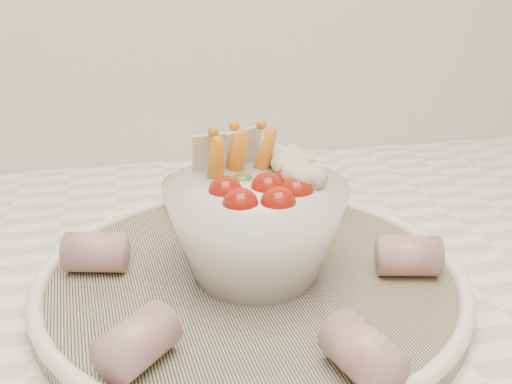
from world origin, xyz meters
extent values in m
cube|color=white|center=(0.00, 1.45, 0.90)|extent=(2.04, 0.62, 0.04)
cylinder|color=navy|center=(0.11, 1.42, 0.93)|extent=(0.37, 0.37, 0.01)
torus|color=white|center=(0.11, 1.42, 0.94)|extent=(0.34, 0.34, 0.01)
sphere|color=#9A1809|center=(0.09, 1.39, 1.01)|extent=(0.03, 0.03, 0.03)
sphere|color=#9A1809|center=(0.12, 1.38, 1.01)|extent=(0.03, 0.03, 0.03)
sphere|color=#9A1809|center=(0.14, 1.40, 1.01)|extent=(0.03, 0.03, 0.03)
sphere|color=#9A1809|center=(0.08, 1.41, 1.01)|extent=(0.03, 0.03, 0.03)
sphere|color=#9A1809|center=(0.12, 1.41, 1.01)|extent=(0.03, 0.03, 0.03)
sphere|color=#9A1809|center=(0.14, 1.42, 1.01)|extent=(0.03, 0.03, 0.03)
sphere|color=#476622|center=(0.10, 1.44, 1.00)|extent=(0.02, 0.02, 0.02)
cone|color=orange|center=(0.08, 1.44, 1.02)|extent=(0.02, 0.04, 0.06)
cone|color=orange|center=(0.10, 1.46, 1.02)|extent=(0.03, 0.04, 0.06)
cone|color=orange|center=(0.12, 1.46, 1.02)|extent=(0.03, 0.04, 0.06)
sphere|color=beige|center=(0.14, 1.44, 1.01)|extent=(0.03, 0.03, 0.03)
sphere|color=beige|center=(0.15, 1.41, 1.01)|extent=(0.03, 0.03, 0.03)
sphere|color=beige|center=(0.14, 1.46, 1.01)|extent=(0.03, 0.03, 0.03)
cube|color=beige|center=(0.09, 1.46, 1.02)|extent=(0.04, 0.02, 0.04)
cube|color=beige|center=(0.11, 1.47, 1.02)|extent=(0.04, 0.03, 0.04)
cylinder|color=#A14956|center=(0.23, 1.39, 0.95)|extent=(0.05, 0.04, 0.03)
cylinder|color=#A14956|center=(0.20, 1.51, 0.95)|extent=(0.06, 0.06, 0.03)
cylinder|color=#A14956|center=(0.07, 1.55, 0.95)|extent=(0.04, 0.05, 0.03)
cylinder|color=#A14956|center=(-0.01, 1.45, 0.95)|extent=(0.05, 0.04, 0.03)
cylinder|color=#A14956|center=(0.01, 1.32, 0.95)|extent=(0.06, 0.06, 0.03)
cylinder|color=#A14956|center=(0.14, 1.29, 0.95)|extent=(0.04, 0.05, 0.03)
camera|label=1|loc=(0.02, 1.03, 1.17)|focal=40.00mm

